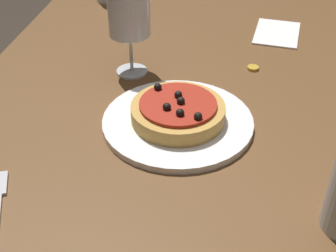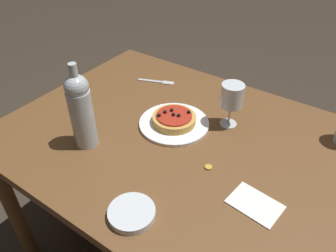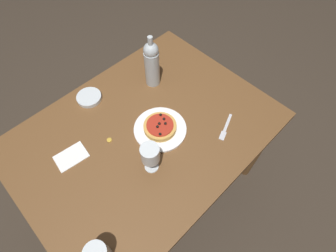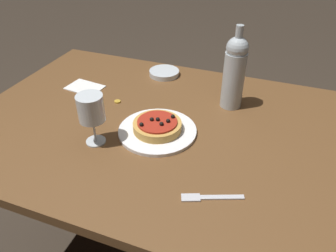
{
  "view_description": "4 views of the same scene",
  "coord_description": "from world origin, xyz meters",
  "views": [
    {
      "loc": [
        0.71,
        0.04,
        1.23
      ],
      "look_at": [
        0.09,
        -0.06,
        0.77
      ],
      "focal_mm": 50.0,
      "sensor_mm": 36.0,
      "label": 1
    },
    {
      "loc": [
        -0.48,
        0.77,
        1.49
      ],
      "look_at": [
        0.05,
        0.0,
        0.78
      ],
      "focal_mm": 35.0,
      "sensor_mm": 36.0,
      "label": 2
    },
    {
      "loc": [
        -0.4,
        -0.58,
        1.85
      ],
      "look_at": [
        0.08,
        -0.08,
        0.8
      ],
      "focal_mm": 28.0,
      "sensor_mm": 36.0,
      "label": 3
    },
    {
      "loc": [
        0.41,
        -0.87,
        1.4
      ],
      "look_at": [
        0.1,
        -0.06,
        0.79
      ],
      "focal_mm": 35.0,
      "sensor_mm": 36.0,
      "label": 4
    }
  ],
  "objects": [
    {
      "name": "ground_plane",
      "position": [
        0.0,
        0.0,
        0.0
      ],
      "size": [
        14.0,
        14.0,
        0.0
      ],
      "primitive_type": "plane",
      "color": "#382D23"
    },
    {
      "name": "dining_table",
      "position": [
        0.0,
        0.0,
        0.66
      ],
      "size": [
        1.26,
        0.94,
        0.75
      ],
      "color": "brown",
      "rests_on": "ground_plane"
    },
    {
      "name": "dinner_plate",
      "position": [
        0.06,
        -0.05,
        0.75
      ],
      "size": [
        0.26,
        0.26,
        0.01
      ],
      "color": "white",
      "rests_on": "dining_table"
    },
    {
      "name": "pizza",
      "position": [
        0.06,
        -0.05,
        0.78
      ],
      "size": [
        0.16,
        0.16,
        0.04
      ],
      "color": "gold",
      "rests_on": "dinner_plate"
    },
    {
      "name": "wine_glass",
      "position": [
        -0.11,
        -0.17,
        0.87
      ],
      "size": [
        0.08,
        0.08,
        0.17
      ],
      "color": "silver",
      "rests_on": "dining_table"
    },
    {
      "name": "wine_bottle",
      "position": [
        0.25,
        0.21,
        0.89
      ],
      "size": [
        0.08,
        0.08,
        0.31
      ],
      "color": "#B2BCC1",
      "rests_on": "dining_table"
    },
    {
      "name": "side_bowl",
      "position": [
        -0.08,
        0.36,
        0.76
      ],
      "size": [
        0.13,
        0.13,
        0.02
      ],
      "color": "silver",
      "rests_on": "dining_table"
    },
    {
      "name": "fork",
      "position": [
        0.29,
        -0.27,
        0.75
      ],
      "size": [
        0.16,
        0.08,
        0.0
      ],
      "rotation": [
        0.0,
        0.0,
        -2.76
      ],
      "color": "silver",
      "rests_on": "dining_table"
    },
    {
      "name": "paper_napkin",
      "position": [
        -0.34,
        0.13,
        0.75
      ],
      "size": [
        0.15,
        0.12,
        0.0
      ],
      "color": "white",
      "rests_on": "dining_table"
    },
    {
      "name": "bottle_cap",
      "position": [
        -0.16,
        0.08,
        0.75
      ],
      "size": [
        0.02,
        0.02,
        0.01
      ],
      "color": "gold",
      "rests_on": "dining_table"
    }
  ]
}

